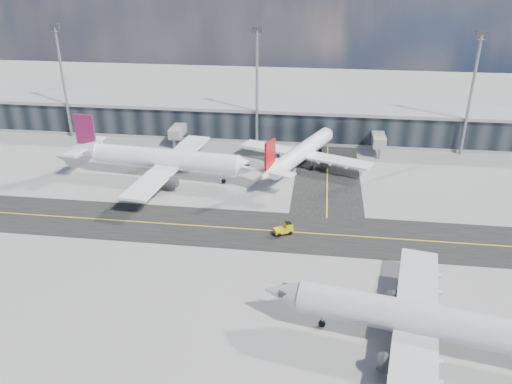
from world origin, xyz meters
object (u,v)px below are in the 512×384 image
baggage_tug (285,229)px  service_van (281,155)px  airliner_near (431,322)px  airliner_af (162,159)px  airliner_redtail (301,152)px

baggage_tug → service_van: 36.44m
airliner_near → service_van: airliner_near is taller
baggage_tug → service_van: baggage_tug is taller
airliner_af → baggage_tug: bearing=59.0°
airliner_redtail → service_van: bearing=154.4°
service_van → airliner_redtail: bearing=-55.7°
airliner_af → baggage_tug: 35.36m
airliner_af → airliner_near: airliner_af is taller
airliner_redtail → service_van: (-4.97, 5.42, -2.83)m
airliner_near → baggage_tug: bearing=47.5°
airliner_af → airliner_redtail: (29.24, 9.62, -0.63)m
airliner_af → baggage_tug: airliner_af is taller
airliner_near → service_van: (-23.27, 61.87, -3.25)m
airliner_redtail → service_van: airliner_redtail is taller
airliner_redtail → airliner_near: bearing=-50.1°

